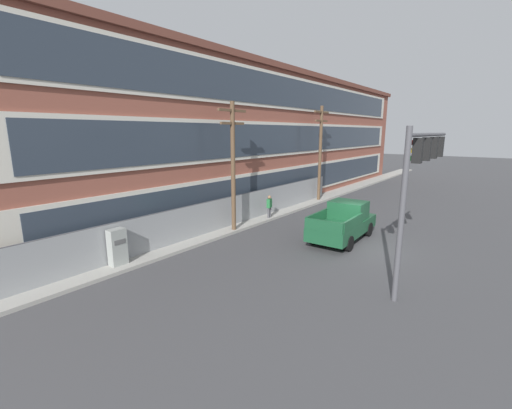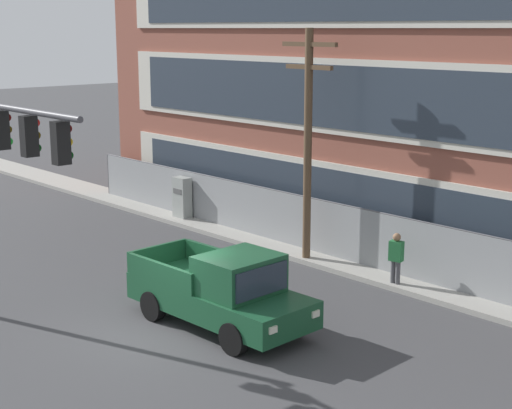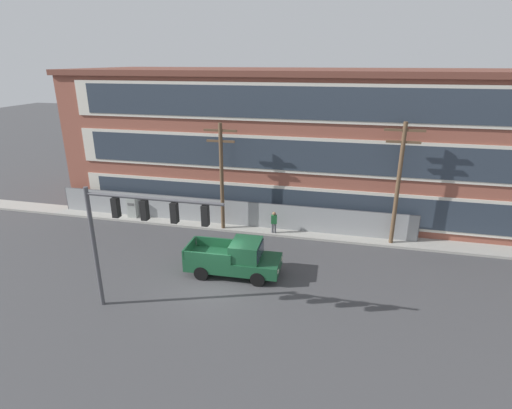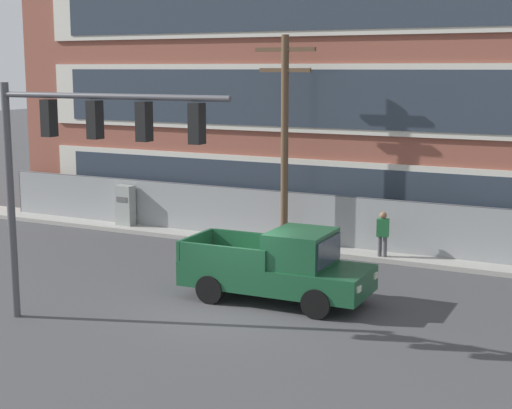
{
  "view_description": "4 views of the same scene",
  "coord_description": "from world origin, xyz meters",
  "views": [
    {
      "loc": [
        -16.64,
        -6.04,
        5.87
      ],
      "look_at": [
        -2.18,
        4.94,
        2.01
      ],
      "focal_mm": 24.0,
      "sensor_mm": 36.0,
      "label": 1
    },
    {
      "loc": [
        15.36,
        -11.06,
        7.53
      ],
      "look_at": [
        1.54,
        1.63,
        3.29
      ],
      "focal_mm": 55.0,
      "sensor_mm": 36.0,
      "label": 2
    },
    {
      "loc": [
        6.5,
        -17.84,
        11.37
      ],
      "look_at": [
        1.69,
        2.44,
        3.79
      ],
      "focal_mm": 28.0,
      "sensor_mm": 36.0,
      "label": 3
    },
    {
      "loc": [
        9.81,
        -17.86,
        6.41
      ],
      "look_at": [
        -0.67,
        2.58,
        2.4
      ],
      "focal_mm": 55.0,
      "sensor_mm": 36.0,
      "label": 4
    }
  ],
  "objects": [
    {
      "name": "pickup_truck_dark_green",
      "position": [
        0.84,
        1.14,
        0.97
      ],
      "size": [
        5.33,
        2.3,
        2.06
      ],
      "color": "#194C2D",
      "rests_on": "ground"
    },
    {
      "name": "utility_pole_near_corner",
      "position": [
        -1.76,
        6.92,
        4.18
      ],
      "size": [
        2.25,
        0.26,
        7.54
      ],
      "color": "brown",
      "rests_on": "ground"
    },
    {
      "name": "electrical_cabinet",
      "position": [
        -9.01,
        7.34,
        0.89
      ],
      "size": [
        0.73,
        0.47,
        1.77
      ],
      "color": "#939993",
      "rests_on": "ground"
    },
    {
      "name": "sidewalk_building_side",
      "position": [
        0.0,
        7.48,
        0.08
      ],
      "size": [
        80.0,
        1.73,
        0.16
      ],
      "primitive_type": "cube",
      "color": "#9E9B93",
      "rests_on": "ground"
    },
    {
      "name": "chain_link_fence",
      "position": [
        -1.81,
        7.66,
        1.01
      ],
      "size": [
        26.26,
        0.06,
        1.99
      ],
      "color": "gray",
      "rests_on": "ground"
    },
    {
      "name": "pedestrian_near_cabinet",
      "position": [
        1.89,
        6.9,
        0.97
      ],
      "size": [
        0.44,
        0.32,
        1.69
      ],
      "color": "#4C4C51",
      "rests_on": "ground"
    },
    {
      "name": "ground_plane",
      "position": [
        0.0,
        0.0,
        0.0
      ],
      "size": [
        160.0,
        160.0,
        0.0
      ],
      "primitive_type": "plane",
      "color": "#424244"
    }
  ]
}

